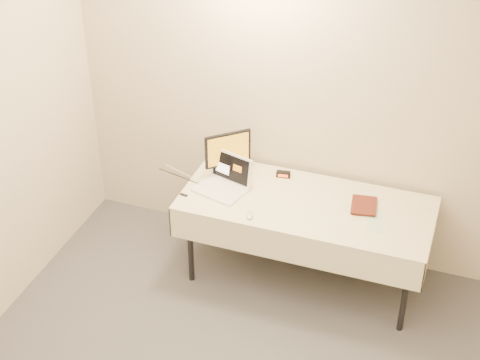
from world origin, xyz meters
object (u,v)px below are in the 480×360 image
(monitor, at_px, (228,151))
(table, at_px, (306,209))
(book, at_px, (353,192))
(laptop, at_px, (225,181))

(monitor, bearing_deg, table, -54.45)
(book, bearing_deg, laptop, 177.40)
(table, relative_size, laptop, 4.30)
(laptop, relative_size, book, 1.78)
(laptop, relative_size, monitor, 1.14)
(table, bearing_deg, laptop, -178.25)
(table, relative_size, monitor, 4.92)
(table, xyz_separation_m, book, (0.32, 0.07, 0.18))
(laptop, bearing_deg, table, 17.54)
(laptop, distance_m, book, 0.96)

